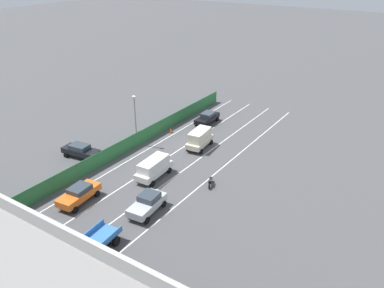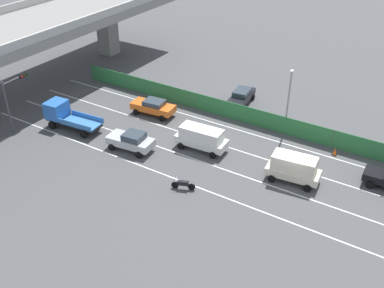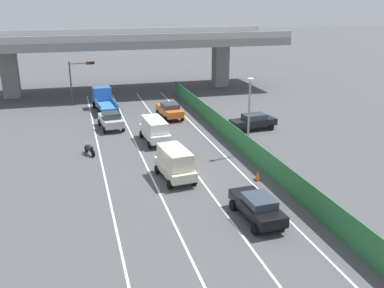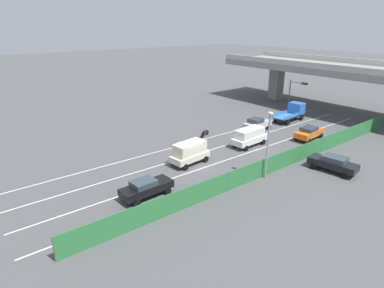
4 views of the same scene
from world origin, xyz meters
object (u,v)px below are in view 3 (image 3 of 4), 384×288
Objects in this scene: car_van_white at (155,129)px; motorcycle at (90,149)px; traffic_light at (79,74)px; flatbed_truck_blue at (103,99)px; parked_sedan_dark at (253,121)px; car_sedan_black at (257,206)px; traffic_cone at (258,176)px; street_lamp at (249,108)px; car_taxi_orange at (170,110)px; car_van_cream at (175,162)px; car_sedan_silver at (111,119)px.

motorcycle is (-5.95, -1.90, -0.76)m from car_van_white.
flatbed_truck_blue is at bearing -55.65° from traffic_light.
parked_sedan_dark is (16.08, 2.96, 0.45)m from motorcycle.
car_sedan_black is 5.98m from traffic_cone.
street_lamp is at bearing -14.80° from motorcycle.
car_van_white reaches higher than car_taxi_orange.
car_taxi_orange is at bearing 136.66° from parked_sedan_dark.
flatbed_truck_blue is at bearing 98.41° from car_van_cream.
street_lamp is at bearing -45.72° from car_sedan_silver.
car_sedan_black is 30.38m from flatbed_truck_blue.
car_sedan_black is 22.40m from car_sedan_silver.
car_van_cream is 22.67m from flatbed_truck_blue.
flatbed_truck_blue is 3.17× the size of motorcycle.
car_van_white is 6.29m from motorcycle.
traffic_cone is at bearing 65.88° from car_sedan_black.
car_sedan_black is at bearing -77.48° from flatbed_truck_blue.
traffic_cone is (9.02, -24.22, -0.94)m from flatbed_truck_blue.
car_van_white is at bearing 88.59° from car_van_cream.
car_sedan_black is 0.79× the size of flatbed_truck_blue.
car_van_cream is (-3.33, -16.54, 0.38)m from car_taxi_orange.
traffic_light is at bearing 135.01° from parked_sedan_dark.
traffic_light is 25.97m from street_lamp.
car_van_cream is 14.34m from parked_sedan_dark.
parked_sedan_dark is at bearing -17.48° from car_sedan_silver.
parked_sedan_dark is (10.35, 9.92, -0.39)m from car_van_cream.
traffic_light reaches higher than car_sedan_silver.
car_van_cream is 0.77× the size of flatbed_truck_blue.
car_van_white is at bearing -70.70° from traffic_light.
car_taxi_orange is at bearing 46.57° from motorcycle.
car_van_white is at bearing -112.10° from car_taxi_orange.
motorcycle is (-5.73, 6.97, -0.84)m from car_van_cream.
car_van_white reaches higher than traffic_cone.
street_lamp is (10.37, -10.64, 3.05)m from car_sedan_silver.
car_taxi_orange is 13.86m from street_lamp.
car_van_cream reaches higher than car_sedan_silver.
traffic_cone is at bearing -62.75° from car_van_white.
car_taxi_orange is at bearing 89.85° from car_sedan_black.
car_van_white is at bearing -75.40° from flatbed_truck_blue.
traffic_light is (-2.50, 3.66, 2.44)m from flatbed_truck_blue.
car_sedan_silver is at bearing 122.95° from car_van_white.
car_van_cream is 0.85× the size of traffic_light.
traffic_cone is (8.95, -16.00, -0.60)m from car_sedan_silver.
car_van_white is 12.02m from traffic_cone.
car_van_cream reaches higher than parked_sedan_dark.
motorcycle is (-2.49, -7.24, -0.48)m from car_sedan_silver.
flatbed_truck_blue is (-0.07, 8.22, 0.35)m from car_sedan_silver.
traffic_cone is at bearing -67.55° from traffic_light.
street_lamp reaches higher than car_van_cream.
parked_sedan_dark reaches higher than traffic_cone.
car_van_white is at bearing -174.04° from parked_sedan_dark.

